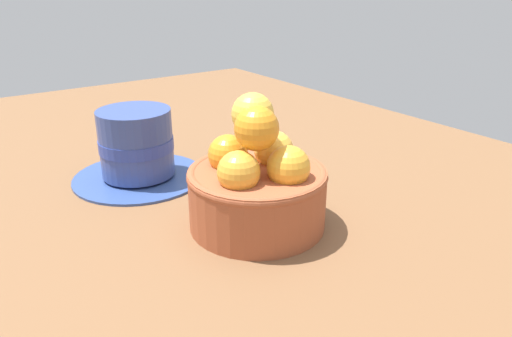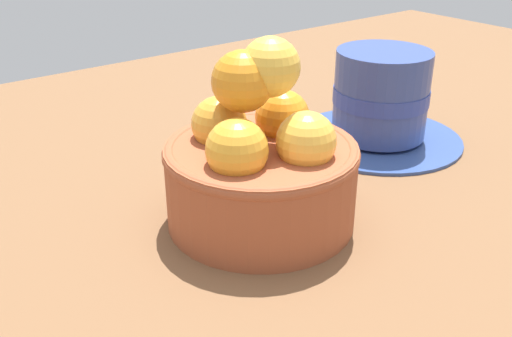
# 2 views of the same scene
# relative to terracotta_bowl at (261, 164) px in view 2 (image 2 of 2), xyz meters

# --- Properties ---
(ground_plane) EXTENTS (1.47, 0.90, 0.04)m
(ground_plane) POSITION_rel_terracotta_bowl_xyz_m (-0.00, 0.00, -0.07)
(ground_plane) COLOR brown
(terracotta_bowl) EXTENTS (0.14, 0.14, 0.13)m
(terracotta_bowl) POSITION_rel_terracotta_bowl_xyz_m (0.00, 0.00, 0.00)
(terracotta_bowl) COLOR #9E4C2D
(terracotta_bowl) RESTS_ON ground_plane
(coffee_cup) EXTENTS (0.16, 0.16, 0.09)m
(coffee_cup) POSITION_rel_terracotta_bowl_xyz_m (-0.18, -0.05, -0.01)
(coffee_cup) COLOR #2F4886
(coffee_cup) RESTS_ON ground_plane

